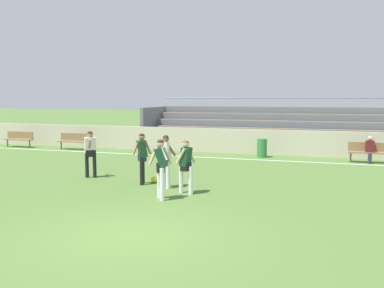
{
  "coord_description": "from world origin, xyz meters",
  "views": [
    {
      "loc": [
        3.99,
        -7.89,
        2.91
      ],
      "look_at": [
        -0.93,
        6.93,
        1.19
      ],
      "focal_mm": 40.01,
      "sensor_mm": 36.0,
      "label": 1
    }
  ],
  "objects_px": {
    "player_white_trailing_run": "(90,150)",
    "player_dark_wide_left": "(186,162)",
    "player_dark_challenging": "(160,164)",
    "spectator_seated": "(370,147)",
    "bench_centre_sideline": "(74,140)",
    "bleacher_stand": "(290,127)",
    "player_dark_pressing_high": "(142,154)",
    "bench_near_bin": "(370,151)",
    "trash_bin": "(262,148)",
    "bench_far_right": "(19,138)",
    "soccer_ball": "(154,180)",
    "player_white_deep_cover": "(166,156)"
  },
  "relations": [
    {
      "from": "bench_centre_sideline",
      "to": "player_white_deep_cover",
      "type": "relative_size",
      "value": 1.06
    },
    {
      "from": "soccer_ball",
      "to": "player_dark_challenging",
      "type": "bearing_deg",
      "value": -62.14
    },
    {
      "from": "bench_centre_sideline",
      "to": "soccer_ball",
      "type": "distance_m",
      "value": 10.72
    },
    {
      "from": "spectator_seated",
      "to": "player_dark_wide_left",
      "type": "bearing_deg",
      "value": -124.88
    },
    {
      "from": "spectator_seated",
      "to": "player_white_deep_cover",
      "type": "xyz_separation_m",
      "value": [
        -6.63,
        -7.63,
        0.32
      ]
    },
    {
      "from": "bench_near_bin",
      "to": "player_dark_pressing_high",
      "type": "xyz_separation_m",
      "value": [
        -7.59,
        -7.49,
        0.48
      ]
    },
    {
      "from": "bleacher_stand",
      "to": "player_dark_challenging",
      "type": "distance_m",
      "value": 13.25
    },
    {
      "from": "bench_near_bin",
      "to": "soccer_ball",
      "type": "height_order",
      "value": "bench_near_bin"
    },
    {
      "from": "bench_centre_sideline",
      "to": "bench_far_right",
      "type": "height_order",
      "value": "same"
    },
    {
      "from": "bench_near_bin",
      "to": "player_white_trailing_run",
      "type": "relative_size",
      "value": 1.06
    },
    {
      "from": "bench_near_bin",
      "to": "trash_bin",
      "type": "height_order",
      "value": "trash_bin"
    },
    {
      "from": "bleacher_stand",
      "to": "player_white_trailing_run",
      "type": "height_order",
      "value": "bleacher_stand"
    },
    {
      "from": "bench_near_bin",
      "to": "player_dark_wide_left",
      "type": "bearing_deg",
      "value": -124.5
    },
    {
      "from": "trash_bin",
      "to": "spectator_seated",
      "type": "distance_m",
      "value": 4.83
    },
    {
      "from": "player_white_deep_cover",
      "to": "soccer_ball",
      "type": "height_order",
      "value": "player_white_deep_cover"
    },
    {
      "from": "bleacher_stand",
      "to": "player_dark_challenging",
      "type": "relative_size",
      "value": 9.61
    },
    {
      "from": "player_white_deep_cover",
      "to": "soccer_ball",
      "type": "distance_m",
      "value": 1.26
    },
    {
      "from": "player_white_deep_cover",
      "to": "soccer_ball",
      "type": "xyz_separation_m",
      "value": [
        -0.66,
        0.58,
        -0.91
      ]
    },
    {
      "from": "player_white_deep_cover",
      "to": "player_dark_challenging",
      "type": "bearing_deg",
      "value": -73.59
    },
    {
      "from": "player_dark_challenging",
      "to": "soccer_ball",
      "type": "distance_m",
      "value": 2.55
    },
    {
      "from": "player_dark_wide_left",
      "to": "soccer_ball",
      "type": "xyz_separation_m",
      "value": [
        -1.55,
        1.18,
        -0.86
      ]
    },
    {
      "from": "spectator_seated",
      "to": "player_white_trailing_run",
      "type": "xyz_separation_m",
      "value": [
        -9.87,
        -6.86,
        0.31
      ]
    },
    {
      "from": "bench_centre_sideline",
      "to": "player_dark_challenging",
      "type": "relative_size",
      "value": 1.05
    },
    {
      "from": "bench_near_bin",
      "to": "player_white_deep_cover",
      "type": "xyz_separation_m",
      "value": [
        -6.63,
        -7.75,
        0.47
      ]
    },
    {
      "from": "player_white_trailing_run",
      "to": "player_dark_challenging",
      "type": "bearing_deg",
      "value": -31.87
    },
    {
      "from": "bleacher_stand",
      "to": "bench_centre_sideline",
      "type": "bearing_deg",
      "value": -161.75
    },
    {
      "from": "spectator_seated",
      "to": "player_dark_pressing_high",
      "type": "xyz_separation_m",
      "value": [
        -7.59,
        -7.37,
        0.33
      ]
    },
    {
      "from": "spectator_seated",
      "to": "soccer_ball",
      "type": "bearing_deg",
      "value": -135.95
    },
    {
      "from": "trash_bin",
      "to": "soccer_ball",
      "type": "distance_m",
      "value": 7.79
    },
    {
      "from": "bleacher_stand",
      "to": "bench_near_bin",
      "type": "bearing_deg",
      "value": -44.53
    },
    {
      "from": "player_dark_pressing_high",
      "to": "soccer_ball",
      "type": "bearing_deg",
      "value": 47.19
    },
    {
      "from": "spectator_seated",
      "to": "player_white_trailing_run",
      "type": "relative_size",
      "value": 0.72
    },
    {
      "from": "bench_far_right",
      "to": "soccer_ball",
      "type": "bearing_deg",
      "value": -31.61
    },
    {
      "from": "bench_centre_sideline",
      "to": "player_dark_pressing_high",
      "type": "distance_m",
      "value": 10.73
    },
    {
      "from": "bleacher_stand",
      "to": "soccer_ball",
      "type": "distance_m",
      "value": 11.53
    },
    {
      "from": "bleacher_stand",
      "to": "player_dark_challenging",
      "type": "height_order",
      "value": "bleacher_stand"
    },
    {
      "from": "bench_far_right",
      "to": "player_dark_wide_left",
      "type": "height_order",
      "value": "player_dark_wide_left"
    },
    {
      "from": "player_white_deep_cover",
      "to": "player_white_trailing_run",
      "type": "xyz_separation_m",
      "value": [
        -3.24,
        0.77,
        -0.01
      ]
    },
    {
      "from": "spectator_seated",
      "to": "trash_bin",
      "type": "bearing_deg",
      "value": 176.17
    },
    {
      "from": "player_white_trailing_run",
      "to": "player_dark_wide_left",
      "type": "xyz_separation_m",
      "value": [
        4.13,
        -1.37,
        -0.04
      ]
    },
    {
      "from": "trash_bin",
      "to": "bench_far_right",
      "type": "bearing_deg",
      "value": -179.16
    },
    {
      "from": "trash_bin",
      "to": "player_dark_challenging",
      "type": "bearing_deg",
      "value": -98.21
    },
    {
      "from": "spectator_seated",
      "to": "player_dark_challenging",
      "type": "xyz_separation_m",
      "value": [
        -6.18,
        -9.16,
        0.33
      ]
    },
    {
      "from": "bench_centre_sideline",
      "to": "player_dark_challenging",
      "type": "height_order",
      "value": "player_dark_challenging"
    },
    {
      "from": "bench_far_right",
      "to": "trash_bin",
      "type": "bearing_deg",
      "value": 0.84
    },
    {
      "from": "bench_far_right",
      "to": "player_white_trailing_run",
      "type": "relative_size",
      "value": 1.06
    },
    {
      "from": "spectator_seated",
      "to": "soccer_ball",
      "type": "relative_size",
      "value": 5.5
    },
    {
      "from": "bench_far_right",
      "to": "trash_bin",
      "type": "xyz_separation_m",
      "value": [
        14.13,
        0.21,
        -0.09
      ]
    },
    {
      "from": "bleacher_stand",
      "to": "player_dark_wide_left",
      "type": "bearing_deg",
      "value": -98.97
    },
    {
      "from": "bench_far_right",
      "to": "bleacher_stand",
      "type": "bearing_deg",
      "value": 13.99
    }
  ]
}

